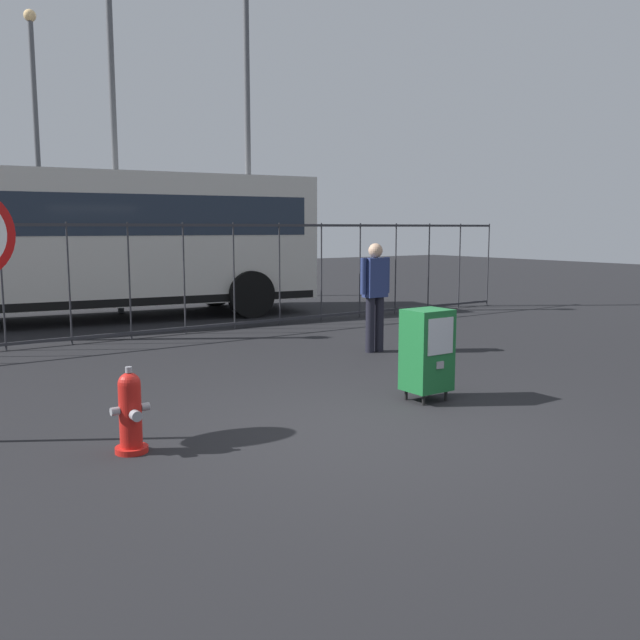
{
  "coord_description": "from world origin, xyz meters",
  "views": [
    {
      "loc": [
        -3.88,
        -4.84,
        1.91
      ],
      "look_at": [
        0.3,
        1.2,
        0.9
      ],
      "focal_mm": 37.95,
      "sensor_mm": 36.0,
      "label": 1
    }
  ],
  "objects_px": {
    "fire_hydrant": "(130,412)",
    "street_light_far_left": "(37,135)",
    "newspaper_box_primary": "(427,350)",
    "bus_near": "(57,237)",
    "pedestrian": "(375,291)",
    "street_light_near_right": "(112,87)",
    "street_light_near_left": "(247,97)"
  },
  "relations": [
    {
      "from": "street_light_near_right",
      "to": "street_light_far_left",
      "type": "height_order",
      "value": "street_light_near_right"
    },
    {
      "from": "pedestrian",
      "to": "bus_near",
      "type": "height_order",
      "value": "bus_near"
    },
    {
      "from": "newspaper_box_primary",
      "to": "street_light_near_left",
      "type": "bearing_deg",
      "value": 73.42
    },
    {
      "from": "fire_hydrant",
      "to": "bus_near",
      "type": "height_order",
      "value": "bus_near"
    },
    {
      "from": "street_light_far_left",
      "to": "newspaper_box_primary",
      "type": "bearing_deg",
      "value": -86.7
    },
    {
      "from": "pedestrian",
      "to": "street_light_near_right",
      "type": "distance_m",
      "value": 8.19
    },
    {
      "from": "fire_hydrant",
      "to": "pedestrian",
      "type": "distance_m",
      "value": 5.36
    },
    {
      "from": "street_light_near_left",
      "to": "street_light_far_left",
      "type": "bearing_deg",
      "value": 122.53
    },
    {
      "from": "newspaper_box_primary",
      "to": "street_light_far_left",
      "type": "xyz_separation_m",
      "value": [
        -0.82,
        14.2,
        3.78
      ]
    },
    {
      "from": "pedestrian",
      "to": "street_light_far_left",
      "type": "distance_m",
      "value": 12.26
    },
    {
      "from": "street_light_near_left",
      "to": "street_light_far_left",
      "type": "relative_size",
      "value": 1.14
    },
    {
      "from": "street_light_near_right",
      "to": "street_light_far_left",
      "type": "relative_size",
      "value": 1.15
    },
    {
      "from": "pedestrian",
      "to": "bus_near",
      "type": "xyz_separation_m",
      "value": [
        -3.1,
        6.34,
        0.76
      ]
    },
    {
      "from": "fire_hydrant",
      "to": "street_light_near_right",
      "type": "bearing_deg",
      "value": 72.1
    },
    {
      "from": "street_light_near_left",
      "to": "street_light_far_left",
      "type": "distance_m",
      "value": 6.42
    },
    {
      "from": "fire_hydrant",
      "to": "street_light_far_left",
      "type": "height_order",
      "value": "street_light_far_left"
    },
    {
      "from": "bus_near",
      "to": "street_light_far_left",
      "type": "distance_m",
      "value": 5.91
    },
    {
      "from": "street_light_near_left",
      "to": "fire_hydrant",
      "type": "bearing_deg",
      "value": -124.32
    },
    {
      "from": "pedestrian",
      "to": "street_light_near_right",
      "type": "relative_size",
      "value": 0.19
    },
    {
      "from": "newspaper_box_primary",
      "to": "street_light_near_left",
      "type": "xyz_separation_m",
      "value": [
        2.62,
        8.81,
        4.3
      ]
    },
    {
      "from": "newspaper_box_primary",
      "to": "bus_near",
      "type": "distance_m",
      "value": 9.21
    },
    {
      "from": "newspaper_box_primary",
      "to": "street_light_near_right",
      "type": "bearing_deg",
      "value": 91.4
    },
    {
      "from": "newspaper_box_primary",
      "to": "bus_near",
      "type": "relative_size",
      "value": 0.09
    },
    {
      "from": "newspaper_box_primary",
      "to": "street_light_near_right",
      "type": "height_order",
      "value": "street_light_near_right"
    },
    {
      "from": "street_light_far_left",
      "to": "pedestrian",
      "type": "bearing_deg",
      "value": -79.06
    },
    {
      "from": "street_light_near_right",
      "to": "bus_near",
      "type": "bearing_deg",
      "value": -156.37
    },
    {
      "from": "pedestrian",
      "to": "street_light_far_left",
      "type": "relative_size",
      "value": 0.22
    },
    {
      "from": "street_light_near_left",
      "to": "street_light_near_right",
      "type": "xyz_separation_m",
      "value": [
        -2.86,
        0.81,
        0.04
      ]
    },
    {
      "from": "bus_near",
      "to": "street_light_near_left",
      "type": "relative_size",
      "value": 1.25
    },
    {
      "from": "fire_hydrant",
      "to": "street_light_near_left",
      "type": "relative_size",
      "value": 0.09
    },
    {
      "from": "newspaper_box_primary",
      "to": "pedestrian",
      "type": "relative_size",
      "value": 0.61
    },
    {
      "from": "fire_hydrant",
      "to": "newspaper_box_primary",
      "type": "height_order",
      "value": "newspaper_box_primary"
    }
  ]
}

